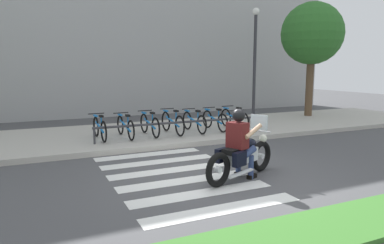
# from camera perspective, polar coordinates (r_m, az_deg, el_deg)

# --- Properties ---
(ground_plane) EXTENTS (48.00, 48.00, 0.00)m
(ground_plane) POSITION_cam_1_polar(r_m,az_deg,el_deg) (7.60, 4.54, -8.62)
(ground_plane) COLOR #4C4C4F
(grass_median) EXTENTS (24.00, 1.10, 0.08)m
(grass_median) POSITION_cam_1_polar(r_m,az_deg,el_deg) (5.42, 20.17, -16.08)
(grass_median) COLOR #3D7A2D
(grass_median) RESTS_ON ground
(sidewalk) EXTENTS (24.00, 4.40, 0.15)m
(sidewalk) POSITION_cam_1_polar(r_m,az_deg,el_deg) (11.99, -6.95, -1.83)
(sidewalk) COLOR #B7B2A8
(sidewalk) RESTS_ON ground
(crosswalk_stripe_0) EXTENTS (2.80, 0.40, 0.01)m
(crosswalk_stripe_0) POSITION_cam_1_polar(r_m,az_deg,el_deg) (5.91, 5.16, -13.80)
(crosswalk_stripe_0) COLOR white
(crosswalk_stripe_0) RESTS_ON ground
(crosswalk_stripe_1) EXTENTS (2.80, 0.40, 0.01)m
(crosswalk_stripe_1) POSITION_cam_1_polar(r_m,az_deg,el_deg) (6.56, 1.64, -11.41)
(crosswalk_stripe_1) COLOR white
(crosswalk_stripe_1) RESTS_ON ground
(crosswalk_stripe_2) EXTENTS (2.80, 0.40, 0.01)m
(crosswalk_stripe_2) POSITION_cam_1_polar(r_m,az_deg,el_deg) (7.25, -1.19, -9.42)
(crosswalk_stripe_2) COLOR white
(crosswalk_stripe_2) RESTS_ON ground
(crosswalk_stripe_3) EXTENTS (2.80, 0.40, 0.01)m
(crosswalk_stripe_3) POSITION_cam_1_polar(r_m,az_deg,el_deg) (7.96, -3.50, -7.77)
(crosswalk_stripe_3) COLOR white
(crosswalk_stripe_3) RESTS_ON ground
(crosswalk_stripe_4) EXTENTS (2.80, 0.40, 0.01)m
(crosswalk_stripe_4) POSITION_cam_1_polar(r_m,az_deg,el_deg) (8.68, -5.41, -6.38)
(crosswalk_stripe_4) COLOR white
(crosswalk_stripe_4) RESTS_ON ground
(crosswalk_stripe_5) EXTENTS (2.80, 0.40, 0.01)m
(crosswalk_stripe_5) POSITION_cam_1_polar(r_m,az_deg,el_deg) (9.42, -7.02, -5.20)
(crosswalk_stripe_5) COLOR white
(crosswalk_stripe_5) RESTS_ON ground
(motorcycle) EXTENTS (2.05, 0.97, 1.27)m
(motorcycle) POSITION_cam_1_polar(r_m,az_deg,el_deg) (7.35, 8.03, -5.47)
(motorcycle) COLOR black
(motorcycle) RESTS_ON ground
(rider) EXTENTS (0.75, 0.68, 1.46)m
(rider) POSITION_cam_1_polar(r_m,az_deg,el_deg) (7.21, 7.72, -2.71)
(rider) COLOR #591919
(rider) RESTS_ON ground
(bicycle_0) EXTENTS (0.48, 1.61, 0.76)m
(bicycle_0) POSITION_cam_1_polar(r_m,az_deg,el_deg) (10.77, -14.68, -0.97)
(bicycle_0) COLOR black
(bicycle_0) RESTS_ON sidewalk
(bicycle_1) EXTENTS (0.48, 1.70, 0.74)m
(bicycle_1) POSITION_cam_1_polar(r_m,az_deg,el_deg) (10.93, -10.70, -0.74)
(bicycle_1) COLOR black
(bicycle_1) RESTS_ON sidewalk
(bicycle_2) EXTENTS (0.48, 1.66, 0.77)m
(bicycle_2) POSITION_cam_1_polar(r_m,az_deg,el_deg) (11.13, -6.86, -0.41)
(bicycle_2) COLOR black
(bicycle_2) RESTS_ON sidewalk
(bicycle_3) EXTENTS (0.48, 1.74, 0.79)m
(bicycle_3) POSITION_cam_1_polar(r_m,az_deg,el_deg) (11.38, -3.17, -0.11)
(bicycle_3) COLOR black
(bicycle_3) RESTS_ON sidewalk
(bicycle_4) EXTENTS (0.48, 1.66, 0.75)m
(bicycle_4) POSITION_cam_1_polar(r_m,az_deg,el_deg) (11.69, 0.35, 0.06)
(bicycle_4) COLOR black
(bicycle_4) RESTS_ON sidewalk
(bicycle_5) EXTENTS (0.48, 1.64, 0.76)m
(bicycle_5) POSITION_cam_1_polar(r_m,az_deg,el_deg) (12.03, 3.68, 0.30)
(bicycle_5) COLOR black
(bicycle_5) RESTS_ON sidewalk
(bicycle_6) EXTENTS (0.48, 1.71, 0.78)m
(bicycle_6) POSITION_cam_1_polar(r_m,az_deg,el_deg) (12.40, 6.81, 0.55)
(bicycle_6) COLOR black
(bicycle_6) RESTS_ON sidewalk
(bike_rack) EXTENTS (5.22, 0.07, 0.49)m
(bike_rack) POSITION_cam_1_polar(r_m,az_deg,el_deg) (10.87, -2.10, -0.19)
(bike_rack) COLOR #333338
(bike_rack) RESTS_ON sidewalk
(street_lamp) EXTENTS (0.28, 0.28, 4.52)m
(street_lamp) POSITION_cam_1_polar(r_m,az_deg,el_deg) (14.13, 10.10, 10.48)
(street_lamp) COLOR #2D2D33
(street_lamp) RESTS_ON ground
(tree_near_rack) EXTENTS (2.66, 2.66, 5.05)m
(tree_near_rack) POSITION_cam_1_polar(r_m,az_deg,el_deg) (16.50, 18.79, 13.26)
(tree_near_rack) COLOR brown
(tree_near_rack) RESTS_ON ground
(building_backdrop) EXTENTS (24.00, 1.20, 9.77)m
(building_backdrop) POSITION_cam_1_polar(r_m,az_deg,el_deg) (17.50, -13.20, 17.15)
(building_backdrop) COLOR #A7A7A7
(building_backdrop) RESTS_ON ground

